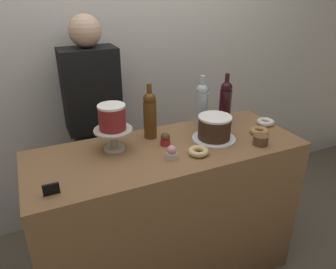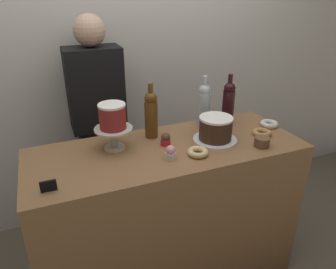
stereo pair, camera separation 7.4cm
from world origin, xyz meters
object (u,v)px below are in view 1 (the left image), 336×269
(cookie_stack, at_px, (261,140))
(chocolate_round_cake, at_px, (214,127))
(wine_bottle_amber, at_px, (150,114))
(donut_sugar, at_px, (265,122))
(donut_glazed, at_px, (198,152))
(barista_figure, at_px, (95,130))
(wine_bottle_clear, at_px, (202,104))
(price_sign_chalkboard, at_px, (51,189))
(cupcake_chocolate, at_px, (165,139))
(donut_maple, at_px, (259,131))
(wine_bottle_dark_red, at_px, (225,102))
(white_layer_cake, at_px, (112,117))
(cake_stand_pedestal, at_px, (114,136))
(cupcake_strawberry, at_px, (172,153))

(cookie_stack, bearing_deg, chocolate_round_cake, 140.76)
(wine_bottle_amber, height_order, donut_sugar, wine_bottle_amber)
(donut_glazed, height_order, barista_figure, barista_figure)
(wine_bottle_clear, distance_m, barista_figure, 0.77)
(chocolate_round_cake, height_order, price_sign_chalkboard, chocolate_round_cake)
(donut_glazed, distance_m, price_sign_chalkboard, 0.75)
(chocolate_round_cake, xyz_separation_m, cupcake_chocolate, (-0.29, 0.05, -0.04))
(donut_maple, bearing_deg, donut_glazed, -170.95)
(wine_bottle_amber, bearing_deg, wine_bottle_dark_red, 0.20)
(white_layer_cake, xyz_separation_m, wine_bottle_clear, (0.59, 0.08, -0.05))
(wine_bottle_amber, bearing_deg, barista_figure, 116.68)
(chocolate_round_cake, bearing_deg, white_layer_cake, 168.06)
(price_sign_chalkboard, bearing_deg, wine_bottle_amber, 30.69)
(white_layer_cake, bearing_deg, cake_stand_pedestal, -90.00)
(cake_stand_pedestal, bearing_deg, cupcake_chocolate, -13.65)
(white_layer_cake, height_order, cookie_stack, white_layer_cake)
(cake_stand_pedestal, relative_size, donut_sugar, 1.84)
(white_layer_cake, xyz_separation_m, chocolate_round_cake, (0.56, -0.12, -0.11))
(cupcake_chocolate, bearing_deg, cupcake_strawberry, -101.56)
(cake_stand_pedestal, bearing_deg, wine_bottle_clear, 8.15)
(donut_maple, bearing_deg, price_sign_chalkboard, -174.15)
(cookie_stack, xyz_separation_m, price_sign_chalkboard, (-1.12, -0.01, -0.00))
(wine_bottle_dark_red, bearing_deg, chocolate_round_cake, -136.11)
(wine_bottle_clear, height_order, price_sign_chalkboard, wine_bottle_clear)
(donut_sugar, relative_size, donut_glazed, 1.00)
(cookie_stack, relative_size, price_sign_chalkboard, 1.20)
(cake_stand_pedestal, height_order, price_sign_chalkboard, cake_stand_pedestal)
(wine_bottle_clear, bearing_deg, donut_sugar, -21.55)
(cupcake_strawberry, xyz_separation_m, price_sign_chalkboard, (-0.60, -0.07, -0.01))
(cupcake_strawberry, bearing_deg, cookie_stack, -6.73)
(wine_bottle_dark_red, xyz_separation_m, donut_glazed, (-0.36, -0.31, -0.13))
(cookie_stack, bearing_deg, wine_bottle_dark_red, 91.50)
(donut_maple, distance_m, cookie_stack, 0.15)
(white_layer_cake, height_order, barista_figure, barista_figure)
(wine_bottle_amber, bearing_deg, chocolate_round_cake, -29.71)
(cake_stand_pedestal, height_order, wine_bottle_amber, wine_bottle_amber)
(donut_glazed, distance_m, barista_figure, 0.86)
(wine_bottle_dark_red, height_order, price_sign_chalkboard, wine_bottle_dark_red)
(wine_bottle_dark_red, distance_m, donut_sugar, 0.29)
(wine_bottle_amber, height_order, cupcake_chocolate, wine_bottle_amber)
(cookie_stack, bearing_deg, donut_maple, 52.75)
(cupcake_strawberry, bearing_deg, price_sign_chalkboard, -173.57)
(cake_stand_pedestal, bearing_deg, cupcake_strawberry, -42.78)
(wine_bottle_amber, distance_m, donut_sugar, 0.76)
(chocolate_round_cake, bearing_deg, cupcake_strawberry, -162.08)
(white_layer_cake, xyz_separation_m, donut_sugar, (0.98, -0.07, -0.17))
(barista_figure, bearing_deg, cupcake_strawberry, -72.64)
(chocolate_round_cake, relative_size, donut_maple, 1.70)
(cake_stand_pedestal, height_order, cookie_stack, cake_stand_pedestal)
(barista_figure, bearing_deg, donut_glazed, -63.42)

